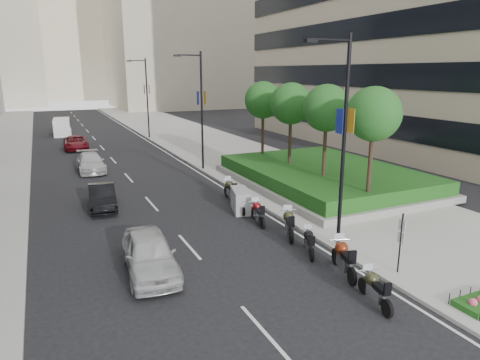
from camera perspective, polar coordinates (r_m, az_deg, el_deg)
ground at (r=16.50m, az=2.82°, el=-12.96°), size 160.00×160.00×0.00m
sidewalk_right at (r=46.40m, az=-4.60°, el=4.97°), size 10.00×100.00×0.15m
lane_edge at (r=44.88m, az=-10.97°, el=4.34°), size 0.12×100.00×0.01m
lane_centre at (r=43.94m, az=-17.56°, el=3.73°), size 0.12×100.00×0.01m
building_cream_right at (r=97.90m, az=-8.15°, el=20.28°), size 28.00×24.00×36.00m
building_cream_centre at (r=133.74m, az=-22.21°, el=18.19°), size 30.00×24.00×38.00m
planter at (r=29.40m, az=11.06°, el=-0.16°), size 10.00×14.00×0.40m
hedge at (r=29.25m, az=11.11°, el=0.98°), size 9.40×13.40×0.80m
tree_0 at (r=23.00m, az=17.41°, el=8.34°), size 2.80×2.80×6.30m
tree_1 at (r=26.09m, az=11.48°, el=9.33°), size 2.80×2.80×6.30m
tree_2 at (r=29.40m, az=6.81°, el=10.04°), size 2.80×2.80×6.30m
tree_3 at (r=32.86m, az=3.10°, el=10.56°), size 2.80×2.80×6.30m
lamp_post_0 at (r=17.96m, az=13.35°, el=5.96°), size 2.34×0.45×9.00m
lamp_post_1 at (r=32.95m, az=-5.39°, el=9.90°), size 2.34×0.45×9.00m
lamp_post_2 at (r=50.24m, az=-12.47°, el=11.12°), size 2.34×0.45×9.00m
parking_sign at (r=17.14m, az=20.62°, el=-7.50°), size 0.06×0.32×2.50m
motorcycle_0 at (r=15.27m, az=17.52°, el=-13.67°), size 0.73×2.07×1.04m
motorcycle_1 at (r=17.02m, az=13.64°, el=-10.08°), size 1.01×2.33×1.20m
motorcycle_2 at (r=18.54m, az=9.20°, el=-8.18°), size 0.96×1.83×0.98m
motorcycle_3 at (r=20.28m, az=6.54°, el=-5.80°), size 1.12×2.18×1.16m
motorcycle_4 at (r=21.83m, az=2.41°, el=-4.37°), size 0.72×2.13×1.07m
motorcycle_5 at (r=23.64m, az=0.07°, el=-2.76°), size 1.35×2.20×1.25m
motorcycle_6 at (r=25.71m, az=-1.28°, el=-1.37°), size 0.77×2.31×1.15m
car_a at (r=16.93m, az=-11.97°, el=-9.60°), size 2.22×4.74×1.57m
car_b at (r=25.41m, az=-17.90°, el=-2.14°), size 1.74×4.15×1.33m
car_c at (r=35.13m, az=-19.30°, el=2.22°), size 2.00×4.81×1.39m
car_d at (r=45.69m, az=-21.04°, el=4.67°), size 2.34×4.86×1.34m
delivery_van at (r=56.42m, az=-22.64°, el=6.45°), size 2.12×4.84×1.98m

